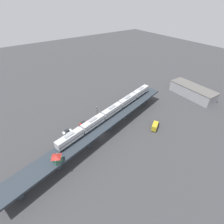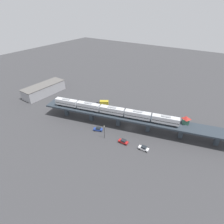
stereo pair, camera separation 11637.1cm
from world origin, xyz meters
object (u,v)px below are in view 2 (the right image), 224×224
at_px(subway_train, 112,110).
at_px(signal_hut, 186,120).
at_px(street_car_blue, 98,129).
at_px(street_car_red, 123,141).
at_px(street_car_white, 144,148).
at_px(street_lamp, 104,131).
at_px(warehouse_building, 44,89).
at_px(delivery_truck, 103,103).

distance_m(subway_train, signal_hut, 34.23).
xyz_separation_m(subway_train, street_car_blue, (-7.30, 3.35, -8.18)).
relative_size(street_car_red, street_car_white, 0.99).
bearing_deg(signal_hut, subway_train, 110.51).
xyz_separation_m(street_lamp, warehouse_building, (15.70, 61.13, -0.70)).
height_order(street_car_red, warehouse_building, warehouse_building).
xyz_separation_m(signal_hut, warehouse_building, (-6.37, 90.79, -4.97)).
xyz_separation_m(street_car_blue, street_lamp, (-2.78, -5.74, 3.17)).
bearing_deg(warehouse_building, street_lamp, -104.41).
relative_size(signal_hut, street_car_blue, 0.82).
relative_size(street_car_red, street_car_blue, 0.93).
bearing_deg(street_lamp, delivery_truck, 37.03).
relative_size(street_car_red, warehouse_building, 0.15).
bearing_deg(street_car_white, street_car_blue, 89.68).
bearing_deg(delivery_truck, street_car_blue, -149.69).
distance_m(delivery_truck, warehouse_building, 43.71).
height_order(signal_hut, warehouse_building, signal_hut).
height_order(signal_hut, street_car_blue, signal_hut).
xyz_separation_m(street_car_red, delivery_truck, (22.61, 27.38, 0.82)).
relative_size(subway_train, street_car_white, 13.74).
relative_size(signal_hut, street_lamp, 0.56).
bearing_deg(signal_hut, street_lamp, 126.65).
bearing_deg(street_car_red, subway_train, 53.66).
bearing_deg(street_car_red, signal_hut, -45.20).
relative_size(subway_train, street_car_red, 13.83).
bearing_deg(street_car_blue, signal_hut, -61.41).
height_order(street_car_blue, street_lamp, street_lamp).
height_order(signal_hut, delivery_truck, signal_hut).
bearing_deg(warehouse_building, street_car_red, -101.33).
relative_size(signal_hut, street_car_white, 0.88).
bearing_deg(signal_hut, delivery_truck, 87.40).
distance_m(street_car_blue, delivery_truck, 24.89).
relative_size(street_car_white, street_car_blue, 0.94).
height_order(street_car_white, delivery_truck, delivery_truck).
bearing_deg(street_lamp, warehouse_building, 75.59).
height_order(delivery_truck, street_lamp, street_lamp).
bearing_deg(street_car_white, subway_train, 70.34).
bearing_deg(subway_train, street_car_blue, 155.33).
distance_m(subway_train, street_car_white, 23.57).
bearing_deg(street_car_white, street_car_red, 96.14).
relative_size(street_car_blue, warehouse_building, 0.16).
relative_size(delivery_truck, street_lamp, 1.06).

